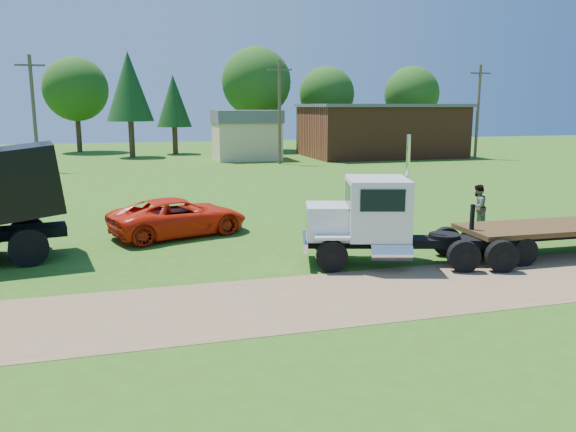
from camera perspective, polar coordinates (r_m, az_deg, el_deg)
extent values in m
plane|color=#335B13|center=(15.99, 10.50, -7.57)|extent=(140.00, 140.00, 0.00)
cube|color=brown|center=(15.99, 10.50, -7.55)|extent=(120.00, 4.20, 0.01)
cube|color=black|center=(18.73, 12.35, -2.57)|extent=(6.78, 2.70, 0.27)
cylinder|color=black|center=(17.48, 4.49, -4.08)|extent=(1.05, 0.58, 1.00)
cylinder|color=black|center=(17.48, 4.49, -4.08)|extent=(0.43, 0.42, 0.35)
cylinder|color=black|center=(19.36, 4.08, -2.58)|extent=(1.05, 0.58, 1.00)
cylinder|color=black|center=(19.36, 4.08, -2.58)|extent=(0.43, 0.42, 0.35)
cylinder|color=black|center=(18.24, 17.43, -3.93)|extent=(1.05, 0.58, 1.00)
cylinder|color=black|center=(18.24, 17.43, -3.93)|extent=(0.43, 0.42, 0.35)
cylinder|color=black|center=(20.05, 15.83, -2.51)|extent=(1.05, 0.58, 1.00)
cylinder|color=black|center=(20.05, 15.83, -2.51)|extent=(0.43, 0.42, 0.35)
cylinder|color=black|center=(18.62, 20.91, -3.85)|extent=(1.05, 0.58, 1.00)
cylinder|color=black|center=(18.62, 20.91, -3.85)|extent=(0.43, 0.42, 0.35)
cylinder|color=black|center=(20.39, 19.03, -2.47)|extent=(1.05, 0.58, 1.00)
cylinder|color=black|center=(20.39, 19.03, -2.47)|extent=(0.43, 0.42, 0.35)
cube|color=silver|center=(18.22, 4.46, -0.53)|extent=(1.99, 1.93, 1.09)
cube|color=silver|center=(18.19, 1.89, -0.67)|extent=(0.44, 1.33, 0.91)
cube|color=silver|center=(18.33, 1.73, -2.61)|extent=(0.70, 2.04, 0.27)
cube|color=silver|center=(18.30, 9.02, 0.86)|extent=(2.43, 2.62, 1.91)
cube|color=black|center=(18.11, 6.13, 2.14)|extent=(0.54, 1.76, 0.77)
cube|color=black|center=(17.16, 9.60, 1.56)|extent=(1.32, 0.41, 0.68)
cube|color=black|center=(19.30, 8.58, 2.64)|extent=(1.32, 0.41, 0.68)
cube|color=silver|center=(17.34, 4.52, -2.20)|extent=(1.16, 0.69, 0.09)
cube|color=silver|center=(19.23, 4.11, -0.87)|extent=(1.16, 0.69, 0.09)
cylinder|color=silver|center=(17.60, 10.43, -3.67)|extent=(1.37, 0.87, 0.54)
cylinder|color=silver|center=(18.93, 11.94, 1.80)|extent=(0.16, 0.16, 4.18)
cylinder|color=black|center=(18.94, 15.60, -1.92)|extent=(1.23, 1.23, 0.11)
cylinder|color=black|center=(19.86, -24.85, -2.91)|extent=(1.28, 0.59, 1.23)
cylinder|color=black|center=(19.86, -24.85, -2.91)|extent=(0.49, 0.48, 0.43)
cylinder|color=black|center=(22.15, -24.92, -1.55)|extent=(1.28, 0.59, 1.23)
cylinder|color=black|center=(22.15, -24.92, -1.55)|extent=(0.49, 0.48, 0.43)
imported|color=red|center=(22.71, -11.00, -0.07)|extent=(5.94, 4.09, 1.51)
cube|color=#3A2612|center=(21.67, 26.28, -0.95)|extent=(7.50, 2.42, 0.17)
cube|color=black|center=(21.71, 26.23, -1.55)|extent=(7.47, 1.12, 0.23)
cylinder|color=black|center=(19.60, 22.78, -3.37)|extent=(0.94, 0.30, 0.93)
cylinder|color=black|center=(21.14, 19.63, -2.14)|extent=(0.94, 0.30, 0.93)
cube|color=black|center=(19.44, 18.20, -0.21)|extent=(0.11, 0.11, 0.93)
imported|color=#999999|center=(24.69, 18.68, 0.88)|extent=(1.15, 1.07, 1.88)
cube|color=brown|center=(59.08, 9.33, 8.45)|extent=(15.00, 10.00, 5.00)
cube|color=#56565B|center=(59.02, 9.41, 11.02)|extent=(15.40, 10.40, 0.30)
cube|color=tan|center=(54.74, -4.24, 7.63)|extent=(6.00, 5.00, 3.60)
cube|color=#56565B|center=(54.65, -4.27, 10.04)|extent=(6.20, 5.40, 1.20)
cylinder|color=#493829|center=(49.10, -24.39, 9.45)|extent=(0.28, 0.28, 9.00)
cube|color=#493829|center=(49.20, -24.74, 13.75)|extent=(2.20, 0.14, 0.14)
cylinder|color=#493829|center=(50.22, -0.86, 10.43)|extent=(0.28, 0.28, 9.00)
cube|color=#493829|center=(50.32, -0.87, 14.65)|extent=(2.20, 0.14, 0.14)
cylinder|color=#493829|center=(58.60, 18.72, 9.95)|extent=(0.28, 0.28, 9.00)
cube|color=#493829|center=(58.68, 18.95, 13.56)|extent=(2.20, 0.14, 0.14)
cylinder|color=#362616|center=(67.94, -20.48, 7.69)|extent=(0.56, 0.56, 3.74)
sphere|color=#154210|center=(67.89, -20.77, 11.97)|extent=(7.05, 7.05, 7.05)
cylinder|color=#362616|center=(62.29, -11.40, 7.56)|extent=(0.56, 0.56, 2.95)
cone|color=black|center=(62.19, -11.55, 11.39)|extent=(3.70, 3.70, 5.47)
cylinder|color=#362616|center=(65.95, -3.20, 8.48)|extent=(0.56, 0.56, 4.20)
sphere|color=#154210|center=(65.94, -3.25, 13.43)|extent=(7.91, 7.91, 7.91)
cylinder|color=#362616|center=(69.29, 3.91, 8.31)|extent=(0.56, 0.56, 3.50)
sphere|color=#154210|center=(69.23, 3.97, 12.25)|extent=(6.61, 6.61, 6.61)
cylinder|color=#362616|center=(71.71, 12.29, 8.19)|extent=(0.56, 0.56, 3.53)
sphere|color=#154210|center=(71.65, 12.45, 12.01)|extent=(6.65, 6.65, 6.65)
cylinder|color=#362616|center=(59.18, -15.59, 7.54)|extent=(0.56, 0.56, 3.66)
cone|color=black|center=(59.12, -15.86, 12.56)|extent=(4.60, 4.60, 6.80)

